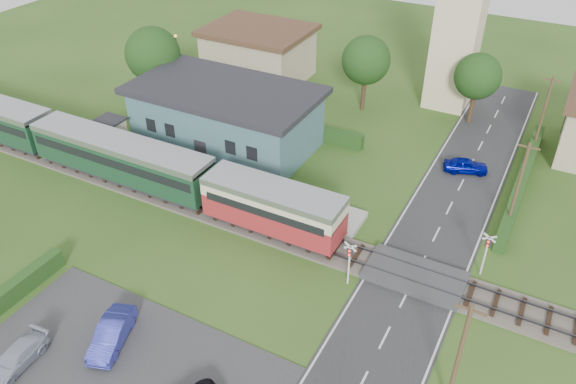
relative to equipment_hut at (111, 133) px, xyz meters
The scene contains 29 objects.
ground 18.82m from the equipment_hut, 16.11° to the right, with size 120.00×120.00×0.00m, color #2D4C19.
railway_track 18.36m from the equipment_hut, 10.08° to the right, with size 76.00×3.20×0.49m.
road 28.53m from the equipment_hut, 10.52° to the right, with size 6.00×70.00×0.05m, color #28282B.
car_park 23.90m from the equipment_hut, 46.19° to the right, with size 17.00×9.00×0.08m, color #333335.
crossing_deck 28.22m from the equipment_hut, ahead, with size 6.20×3.40×0.45m, color #333335.
platform 8.14m from the equipment_hut, ahead, with size 30.00×3.00×0.45m, color gray.
equipment_hut is the anchor object (origin of this frame).
station_building 9.92m from the equipment_hut, 35.92° to the left, with size 16.00×9.00×5.30m.
train 3.36m from the equipment_hut, 73.70° to the right, with size 43.20×2.90×3.40m.
church_tower 33.48m from the equipment_hut, 44.75° to the left, with size 6.00×6.00×17.60m.
house_west 20.05m from the equipment_hut, 81.38° to the left, with size 10.80×8.80×5.50m.
hedge_carpark 18.61m from the equipment_hut, 67.85° to the right, with size 0.80×9.00×1.20m, color #193814.
hedge_roadside 33.98m from the equipment_hut, 18.54° to the left, with size 0.80×18.00×1.20m, color #193814.
hedge_station 13.09m from the equipment_hut, 52.16° to the left, with size 22.00×0.80×1.30m, color #193814.
tree_a 9.73m from the equipment_hut, 102.80° to the left, with size 5.20×5.20×8.00m.
tree_b 24.16m from the equipment_hut, 48.05° to the left, with size 4.60×4.60×7.34m.
tree_c 32.81m from the equipment_hut, 37.29° to the left, with size 4.20×4.20×6.78m.
utility_pole_b 34.14m from the equipment_hut, 19.18° to the right, with size 1.40×0.22×7.00m.
utility_pole_c 32.61m from the equipment_hut, ahead, with size 1.40×0.22×7.00m.
utility_pole_d 36.37m from the equipment_hut, 27.55° to the left, with size 1.40×0.22×7.00m.
crossing_signal_near 25.04m from the equipment_hut, 12.94° to the right, with size 0.84×0.28×3.28m.
crossing_signal_far 31.61m from the equipment_hut, ahead, with size 0.84×0.28×3.28m.
streetlamp_west 15.39m from the equipment_hut, 105.12° to the left, with size 0.30×0.30×5.15m.
streetlamp_east 40.41m from the equipment_hut, 32.67° to the left, with size 0.30×0.30×5.15m.
car_on_road 29.85m from the equipment_hut, 21.40° to the left, with size 1.41×3.51×1.19m, color #00088D.
car_park_blue 21.86m from the equipment_hut, 47.68° to the right, with size 1.42×4.06×1.34m, color #3135A6.
car_park_silver 22.73m from the equipment_hut, 60.21° to the right, with size 1.53×3.75×1.09m, color #AEB3C7.
pedestrian_near 14.24m from the equipment_hut, ahead, with size 0.68×0.44×1.85m, color gray.
pedestrian_far 0.69m from the equipment_hut, 92.18° to the left, with size 0.72×0.56×1.49m, color gray.
Camera 1 is at (15.21, -24.90, 24.89)m, focal length 35.00 mm.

